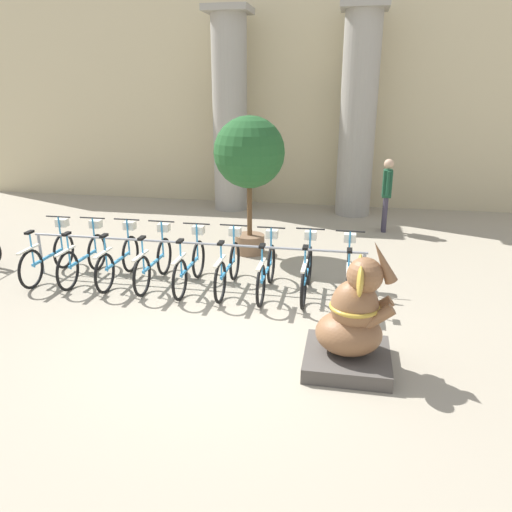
{
  "coord_description": "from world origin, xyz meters",
  "views": [
    {
      "loc": [
        1.56,
        -5.78,
        3.28
      ],
      "look_at": [
        0.32,
        0.77,
        1.0
      ],
      "focal_mm": 35.0,
      "sensor_mm": 36.0,
      "label": 1
    }
  ],
  "objects_px": {
    "bicycle_1": "(84,257)",
    "bicycle_4": "(190,265)",
    "bicycle_0": "(49,255)",
    "potted_tree": "(249,157)",
    "bicycle_8": "(348,275)",
    "person_pedestrian": "(387,189)",
    "bicycle_2": "(119,259)",
    "bicycle_3": "(154,261)",
    "bicycle_6": "(267,270)",
    "elephant_statue": "(352,325)",
    "bicycle_7": "(307,271)",
    "bicycle_5": "(228,267)"
  },
  "relations": [
    {
      "from": "bicycle_1",
      "to": "bicycle_7",
      "type": "bearing_deg",
      "value": 0.05
    },
    {
      "from": "bicycle_5",
      "to": "bicycle_8",
      "type": "distance_m",
      "value": 1.98
    },
    {
      "from": "bicycle_4",
      "to": "person_pedestrian",
      "type": "relative_size",
      "value": 1.0
    },
    {
      "from": "bicycle_1",
      "to": "bicycle_2",
      "type": "distance_m",
      "value": 0.66
    },
    {
      "from": "bicycle_3",
      "to": "potted_tree",
      "type": "height_order",
      "value": "potted_tree"
    },
    {
      "from": "potted_tree",
      "to": "bicycle_4",
      "type": "bearing_deg",
      "value": -107.42
    },
    {
      "from": "bicycle_0",
      "to": "bicycle_8",
      "type": "relative_size",
      "value": 1.0
    },
    {
      "from": "bicycle_2",
      "to": "bicycle_8",
      "type": "bearing_deg",
      "value": -0.53
    },
    {
      "from": "bicycle_4",
      "to": "bicycle_5",
      "type": "relative_size",
      "value": 1.0
    },
    {
      "from": "bicycle_0",
      "to": "bicycle_4",
      "type": "distance_m",
      "value": 2.63
    },
    {
      "from": "person_pedestrian",
      "to": "elephant_statue",
      "type": "bearing_deg",
      "value": -96.57
    },
    {
      "from": "bicycle_2",
      "to": "potted_tree",
      "type": "xyz_separation_m",
      "value": [
        1.94,
        1.95,
        1.55
      ]
    },
    {
      "from": "person_pedestrian",
      "to": "bicycle_4",
      "type": "bearing_deg",
      "value": -129.38
    },
    {
      "from": "bicycle_2",
      "to": "bicycle_3",
      "type": "bearing_deg",
      "value": -0.87
    },
    {
      "from": "bicycle_2",
      "to": "elephant_statue",
      "type": "xyz_separation_m",
      "value": [
        4.03,
        -2.14,
        0.15
      ]
    },
    {
      "from": "bicycle_0",
      "to": "bicycle_7",
      "type": "height_order",
      "value": "same"
    },
    {
      "from": "bicycle_7",
      "to": "bicycle_8",
      "type": "height_order",
      "value": "same"
    },
    {
      "from": "bicycle_4",
      "to": "bicycle_6",
      "type": "xyz_separation_m",
      "value": [
        1.32,
        -0.01,
        0.0
      ]
    },
    {
      "from": "bicycle_3",
      "to": "person_pedestrian",
      "type": "bearing_deg",
      "value": 45.36
    },
    {
      "from": "bicycle_4",
      "to": "person_pedestrian",
      "type": "bearing_deg",
      "value": 50.62
    },
    {
      "from": "bicycle_2",
      "to": "person_pedestrian",
      "type": "relative_size",
      "value": 1.0
    },
    {
      "from": "bicycle_4",
      "to": "potted_tree",
      "type": "bearing_deg",
      "value": 72.58
    },
    {
      "from": "bicycle_0",
      "to": "elephant_statue",
      "type": "distance_m",
      "value": 5.74
    },
    {
      "from": "potted_tree",
      "to": "bicycle_1",
      "type": "bearing_deg",
      "value": -142.98
    },
    {
      "from": "bicycle_5",
      "to": "bicycle_8",
      "type": "bearing_deg",
      "value": -0.22
    },
    {
      "from": "bicycle_2",
      "to": "elephant_statue",
      "type": "distance_m",
      "value": 4.56
    },
    {
      "from": "bicycle_8",
      "to": "potted_tree",
      "type": "xyz_separation_m",
      "value": [
        -2.01,
        1.98,
        1.55
      ]
    },
    {
      "from": "person_pedestrian",
      "to": "bicycle_6",
      "type": "bearing_deg",
      "value": -116.78
    },
    {
      "from": "bicycle_5",
      "to": "potted_tree",
      "type": "distance_m",
      "value": 2.51
    },
    {
      "from": "bicycle_3",
      "to": "bicycle_4",
      "type": "xyz_separation_m",
      "value": [
        0.66,
        -0.04,
        0.0
      ]
    },
    {
      "from": "bicycle_0",
      "to": "bicycle_3",
      "type": "bearing_deg",
      "value": 1.12
    },
    {
      "from": "bicycle_8",
      "to": "potted_tree",
      "type": "height_order",
      "value": "potted_tree"
    },
    {
      "from": "elephant_statue",
      "to": "person_pedestrian",
      "type": "height_order",
      "value": "person_pedestrian"
    },
    {
      "from": "bicycle_7",
      "to": "potted_tree",
      "type": "height_order",
      "value": "potted_tree"
    },
    {
      "from": "bicycle_1",
      "to": "bicycle_0",
      "type": "bearing_deg",
      "value": -177.06
    },
    {
      "from": "bicycle_0",
      "to": "bicycle_4",
      "type": "xyz_separation_m",
      "value": [
        2.63,
        -0.0,
        0.0
      ]
    },
    {
      "from": "person_pedestrian",
      "to": "bicycle_2",
      "type": "bearing_deg",
      "value": -138.98
    },
    {
      "from": "bicycle_3",
      "to": "elephant_statue",
      "type": "bearing_deg",
      "value": -32.27
    },
    {
      "from": "bicycle_1",
      "to": "bicycle_4",
      "type": "xyz_separation_m",
      "value": [
        1.98,
        -0.03,
        0.0
      ]
    },
    {
      "from": "bicycle_4",
      "to": "bicycle_8",
      "type": "xyz_separation_m",
      "value": [
        2.63,
        0.01,
        0.0
      ]
    },
    {
      "from": "bicycle_4",
      "to": "bicycle_6",
      "type": "distance_m",
      "value": 1.32
    },
    {
      "from": "bicycle_4",
      "to": "bicycle_8",
      "type": "bearing_deg",
      "value": 0.28
    },
    {
      "from": "person_pedestrian",
      "to": "bicycle_8",
      "type": "bearing_deg",
      "value": -100.81
    },
    {
      "from": "bicycle_8",
      "to": "bicycle_5",
      "type": "bearing_deg",
      "value": 179.78
    },
    {
      "from": "bicycle_0",
      "to": "elephant_statue",
      "type": "relative_size",
      "value": 1.03
    },
    {
      "from": "bicycle_2",
      "to": "elephant_statue",
      "type": "relative_size",
      "value": 1.03
    },
    {
      "from": "bicycle_6",
      "to": "bicycle_7",
      "type": "xyz_separation_m",
      "value": [
        0.66,
        0.05,
        0.0
      ]
    },
    {
      "from": "bicycle_8",
      "to": "bicycle_1",
      "type": "bearing_deg",
      "value": 179.73
    },
    {
      "from": "bicycle_6",
      "to": "bicycle_8",
      "type": "bearing_deg",
      "value": 0.87
    },
    {
      "from": "bicycle_8",
      "to": "bicycle_6",
      "type": "bearing_deg",
      "value": -179.13
    }
  ]
}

